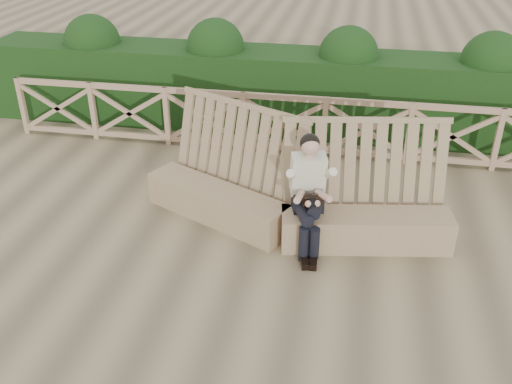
# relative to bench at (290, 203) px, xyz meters

# --- Properties ---
(ground) EXTENTS (60.00, 60.00, 0.00)m
(ground) POSITION_rel_bench_xyz_m (-0.46, -1.05, -0.41)
(ground) COLOR brown
(ground) RESTS_ON ground
(bench) EXTENTS (4.39, 1.68, 1.61)m
(bench) POSITION_rel_bench_xyz_m (0.00, 0.00, 0.00)
(bench) COLOR olive
(bench) RESTS_ON ground
(woman) EXTENTS (0.55, 0.99, 1.56)m
(woman) POSITION_rel_bench_xyz_m (0.27, -0.33, 0.42)
(woman) COLOR black
(woman) RESTS_ON ground
(guardrail) EXTENTS (10.10, 0.09, 1.10)m
(guardrail) POSITION_rel_bench_xyz_m (-0.46, 2.45, 0.15)
(guardrail) COLOR #9C795A
(guardrail) RESTS_ON ground
(hedge) EXTENTS (12.00, 1.20, 1.50)m
(hedge) POSITION_rel_bench_xyz_m (-0.46, 3.65, 0.34)
(hedge) COLOR black
(hedge) RESTS_ON ground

